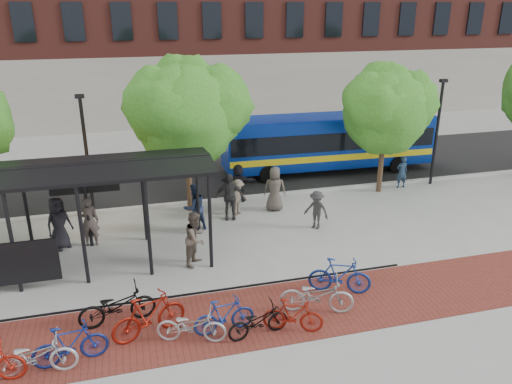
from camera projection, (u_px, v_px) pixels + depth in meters
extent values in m
plane|color=#9E9E99|center=(279.00, 234.00, 19.36)|extent=(160.00, 160.00, 0.00)
cube|color=black|center=(234.00, 171.00, 26.59)|extent=(160.00, 8.00, 0.01)
cube|color=#B7B7B2|center=(253.00, 197.00, 22.95)|extent=(160.00, 0.25, 0.12)
cube|color=maroon|center=(265.00, 314.00, 14.36)|extent=(24.00, 3.00, 0.01)
cube|color=black|center=(215.00, 304.00, 14.86)|extent=(12.00, 0.05, 0.95)
cylinder|color=black|center=(12.00, 243.00, 14.93)|extent=(0.12, 0.12, 3.30)
cylinder|color=black|center=(27.00, 210.00, 17.36)|extent=(0.12, 0.12, 3.30)
cylinder|color=black|center=(82.00, 236.00, 15.41)|extent=(0.12, 0.12, 3.30)
cylinder|color=black|center=(87.00, 204.00, 17.85)|extent=(0.12, 0.12, 3.30)
cylinder|color=black|center=(148.00, 229.00, 15.89)|extent=(0.12, 0.12, 3.30)
cylinder|color=black|center=(144.00, 199.00, 18.33)|extent=(0.12, 0.12, 3.30)
cylinder|color=black|center=(210.00, 222.00, 16.38)|extent=(0.12, 0.12, 3.30)
cylinder|color=black|center=(198.00, 194.00, 18.82)|extent=(0.12, 0.12, 3.30)
cube|color=black|center=(42.00, 177.00, 15.12)|extent=(10.60, 1.65, 0.29)
cube|color=black|center=(47.00, 164.00, 16.38)|extent=(10.60, 1.65, 0.29)
cube|color=black|center=(51.00, 169.00, 17.16)|extent=(9.00, 0.10, 0.40)
cube|color=black|center=(84.00, 184.00, 17.67)|extent=(2.40, 0.12, 0.70)
cube|color=#FF7200|center=(84.00, 183.00, 17.75)|extent=(2.20, 0.02, 0.55)
cylinder|color=#382619|center=(189.00, 183.00, 21.17)|extent=(0.24, 0.24, 2.52)
sphere|color=#35661B|center=(186.00, 114.00, 20.13)|extent=(4.20, 4.20, 4.20)
sphere|color=#35661B|center=(210.00, 105.00, 20.46)|extent=(3.36, 3.36, 3.36)
sphere|color=#35661B|center=(165.00, 107.00, 19.51)|extent=(3.15, 3.15, 3.15)
sphere|color=#35661B|center=(186.00, 93.00, 20.23)|extent=(2.94, 2.94, 2.94)
cylinder|color=#382619|center=(380.00, 168.00, 23.39)|extent=(0.24, 0.24, 2.27)
sphere|color=#35661B|center=(386.00, 112.00, 22.45)|extent=(3.80, 3.80, 3.80)
sphere|color=#35661B|center=(403.00, 104.00, 22.76)|extent=(3.04, 3.04, 3.04)
sphere|color=#35661B|center=(374.00, 106.00, 21.86)|extent=(2.85, 2.85, 2.85)
sphere|color=#35661B|center=(385.00, 93.00, 22.56)|extent=(2.66, 2.66, 2.66)
cylinder|color=black|center=(87.00, 160.00, 20.03)|extent=(0.14, 0.14, 5.00)
cube|color=black|center=(79.00, 96.00, 19.13)|extent=(0.35, 0.20, 0.15)
cylinder|color=black|center=(437.00, 135.00, 23.91)|extent=(0.14, 0.14, 5.00)
cube|color=black|center=(444.00, 81.00, 23.01)|extent=(0.35, 0.20, 0.15)
cube|color=#082993|center=(328.00, 140.00, 26.13)|extent=(11.07, 2.73, 2.52)
cube|color=black|center=(328.00, 136.00, 26.06)|extent=(10.85, 2.76, 0.92)
cube|color=yellow|center=(327.00, 152.00, 26.35)|extent=(10.96, 2.77, 0.32)
cube|color=#082993|center=(329.00, 117.00, 25.71)|extent=(10.84, 2.48, 0.16)
cylinder|color=black|center=(268.00, 175.00, 24.73)|extent=(0.89, 0.28, 0.88)
cylinder|color=black|center=(257.00, 161.00, 26.90)|extent=(0.89, 0.28, 0.88)
cylinder|color=black|center=(398.00, 165.00, 26.24)|extent=(0.89, 0.28, 0.88)
cylinder|color=black|center=(377.00, 152.00, 28.41)|extent=(0.89, 0.28, 0.88)
imported|color=#A9A9AC|center=(34.00, 356.00, 11.86)|extent=(2.03, 0.79, 1.05)
imported|color=navy|center=(70.00, 344.00, 12.22)|extent=(1.88, 0.76, 1.10)
imported|color=black|center=(117.00, 306.00, 13.78)|extent=(2.19, 1.01, 1.11)
imported|color=maroon|center=(149.00, 316.00, 13.21)|extent=(2.16, 1.22, 1.25)
imported|color=#A09FA2|center=(191.00, 325.00, 13.04)|extent=(1.97, 1.18, 0.98)
imported|color=navy|center=(224.00, 316.00, 13.42)|extent=(1.74, 0.64, 1.02)
imported|color=black|center=(258.00, 321.00, 13.28)|extent=(1.80, 0.87, 0.91)
imported|color=maroon|center=(293.00, 315.00, 13.46)|extent=(1.70, 1.04, 0.99)
imported|color=#969598|center=(317.00, 295.00, 14.28)|extent=(2.25, 1.39, 1.12)
imported|color=navy|center=(340.00, 276.00, 15.26)|extent=(1.97, 1.28, 1.15)
imported|color=black|center=(59.00, 223.00, 17.92)|extent=(1.14, 1.09, 1.97)
imported|color=#453A37|center=(89.00, 221.00, 18.14)|extent=(0.71, 0.48, 1.93)
imported|color=#1C2741|center=(195.00, 207.00, 19.36)|extent=(1.14, 1.03, 1.93)
imported|color=brown|center=(238.00, 197.00, 20.90)|extent=(1.15, 1.03, 1.55)
imported|color=#2A2A2A|center=(229.00, 197.00, 20.41)|extent=(1.21, 0.65, 1.96)
imported|color=black|center=(238.00, 183.00, 22.31)|extent=(1.68, 0.89, 1.73)
imported|color=#463F38|center=(275.00, 189.00, 21.28)|extent=(1.10, 0.90, 1.95)
imported|color=#20334C|center=(402.00, 172.00, 24.01)|extent=(0.57, 0.38, 1.56)
imported|color=brown|center=(196.00, 238.00, 16.83)|extent=(1.13, 1.18, 1.91)
imported|color=#2A2A2A|center=(316.00, 210.00, 19.60)|extent=(1.12, 1.13, 1.57)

